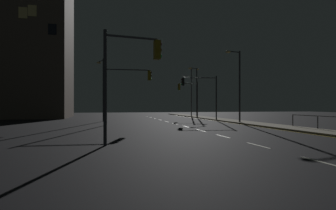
% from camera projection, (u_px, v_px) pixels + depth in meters
% --- Properties ---
extents(ground_plane, '(112.00, 112.00, 0.00)m').
position_uv_depth(ground_plane, '(199.00, 130.00, 21.38)').
color(ground_plane, black).
rests_on(ground_plane, ground).
extents(sidewalk_right, '(2.51, 77.00, 0.14)m').
position_uv_depth(sidewalk_right, '(286.00, 127.00, 23.04)').
color(sidewalk_right, '#9E937F').
rests_on(sidewalk_right, ground).
extents(lane_markings_center, '(0.14, 50.00, 0.01)m').
position_uv_depth(lane_markings_center, '(186.00, 127.00, 24.79)').
color(lane_markings_center, silver).
rests_on(lane_markings_center, ground).
extents(lane_edge_line, '(0.14, 53.00, 0.01)m').
position_uv_depth(lane_edge_line, '(241.00, 124.00, 27.59)').
color(lane_edge_line, gold).
rests_on(lane_edge_line, ground).
extents(traffic_light_far_right, '(4.51, 0.79, 5.46)m').
position_uv_depth(traffic_light_far_right, '(201.00, 88.00, 34.83)').
color(traffic_light_far_right, '#2D3033').
rests_on(traffic_light_far_right, sidewalk_right).
extents(traffic_light_overhead_east, '(2.87, 0.62, 5.43)m').
position_uv_depth(traffic_light_overhead_east, '(130.00, 66.00, 13.47)').
color(traffic_light_overhead_east, '#38383D').
rests_on(traffic_light_overhead_east, ground).
extents(traffic_light_far_center, '(3.18, 0.35, 5.31)m').
position_uv_depth(traffic_light_far_center, '(189.00, 93.00, 42.12)').
color(traffic_light_far_center, '#38383D').
rests_on(traffic_light_far_center, sidewalk_right).
extents(traffic_light_mid_left, '(4.46, 0.51, 5.60)m').
position_uv_depth(traffic_light_mid_left, '(126.00, 84.00, 26.96)').
color(traffic_light_mid_left, '#38383D').
rests_on(traffic_light_mid_left, ground).
extents(street_lamp_median, '(1.57, 0.46, 8.44)m').
position_uv_depth(street_lamp_median, '(192.00, 87.00, 48.99)').
color(street_lamp_median, '#4C4C51').
rests_on(street_lamp_median, sidewalk_right).
extents(street_lamp_corner, '(1.86, 1.45, 7.85)m').
position_uv_depth(street_lamp_corner, '(196.00, 87.00, 45.04)').
color(street_lamp_corner, '#2D3033').
rests_on(street_lamp_corner, sidewalk_right).
extents(street_lamp_mid_block, '(0.94, 2.03, 7.46)m').
position_uv_depth(street_lamp_mid_block, '(103.00, 84.00, 33.39)').
color(street_lamp_mid_block, '#2D3033').
rests_on(street_lamp_mid_block, ground).
extents(street_lamp_far_end, '(1.89, 0.69, 7.52)m').
position_uv_depth(street_lamp_far_end, '(238.00, 79.00, 29.38)').
color(street_lamp_far_end, '#38383D').
rests_on(street_lamp_far_end, sidewalk_right).
extents(building_distant, '(14.10, 11.77, 23.37)m').
position_uv_depth(building_distant, '(21.00, 42.00, 42.73)').
color(building_distant, brown).
rests_on(building_distant, ground).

